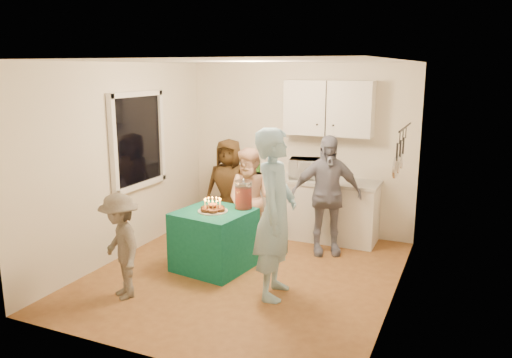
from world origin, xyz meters
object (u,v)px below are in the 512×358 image
at_px(counter, 304,209).
at_px(woman_back_right, 326,195).
at_px(party_table, 214,240).
at_px(woman_back_center, 251,200).
at_px(child_near_left, 121,246).
at_px(punch_jar, 243,196).
at_px(microwave, 308,169).
at_px(woman_back_left, 229,188).
at_px(man_birthday, 275,214).

relative_size(counter, woman_back_right, 1.33).
xyz_separation_m(counter, party_table, (-0.65, -1.67, -0.05)).
relative_size(woman_back_center, child_near_left, 1.22).
bearing_deg(punch_jar, microwave, 73.99).
bearing_deg(woman_back_center, child_near_left, -113.19).
relative_size(microwave, woman_back_left, 0.36).
xyz_separation_m(microwave, child_near_left, (-1.24, -2.82, -0.46)).
height_order(microwave, party_table, microwave).
relative_size(counter, woman_back_left, 1.47).
bearing_deg(counter, microwave, 0.00).
relative_size(man_birthday, woman_back_left, 1.28).
relative_size(counter, punch_jar, 6.47).
bearing_deg(man_birthday, microwave, -0.81).
relative_size(punch_jar, woman_back_left, 0.23).
height_order(woman_back_left, child_near_left, woman_back_left).
distance_m(woman_back_center, woman_back_right, 1.03).
relative_size(party_table, child_near_left, 0.71).
distance_m(woman_back_left, woman_back_center, 0.76).
distance_m(counter, woman_back_center, 1.05).
distance_m(party_table, child_near_left, 1.29).
distance_m(woman_back_left, woman_back_right, 1.58).
bearing_deg(microwave, woman_back_left, -171.22).
xyz_separation_m(woman_back_left, child_near_left, (-0.12, -2.41, -0.15)).
bearing_deg(woman_back_right, punch_jar, -161.08).
height_order(party_table, punch_jar, punch_jar).
relative_size(man_birthday, woman_back_center, 1.30).
height_order(man_birthday, woman_back_left, man_birthday).
distance_m(party_table, man_birthday, 1.22).
bearing_deg(woman_back_left, counter, 15.05).
bearing_deg(woman_back_right, woman_back_center, 173.03).
height_order(counter, microwave, microwave).
distance_m(party_table, woman_back_left, 1.37).
bearing_deg(man_birthday, woman_back_center, 25.68).
relative_size(microwave, party_table, 0.63).
xyz_separation_m(punch_jar, woman_back_left, (-0.71, 0.99, -0.18)).
bearing_deg(party_table, woman_back_left, 108.49).
bearing_deg(woman_back_right, woman_back_left, 148.95).
bearing_deg(microwave, woman_back_right, -62.68).
bearing_deg(man_birthday, party_table, 58.30).
xyz_separation_m(woman_back_left, woman_back_right, (1.57, -0.16, 0.08)).
xyz_separation_m(man_birthday, woman_back_right, (0.15, 1.51, -0.13)).
xyz_separation_m(party_table, man_birthday, (1.00, -0.41, 0.57)).
bearing_deg(punch_jar, child_near_left, -120.53).
bearing_deg(woman_back_right, man_birthday, -120.92).
xyz_separation_m(microwave, party_table, (-0.69, -1.67, -0.68)).
bearing_deg(child_near_left, microwave, 100.46).
height_order(man_birthday, woman_back_right, man_birthday).
height_order(microwave, punch_jar, microwave).
distance_m(counter, punch_jar, 1.53).
xyz_separation_m(man_birthday, woman_back_left, (-1.42, 1.67, -0.21)).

